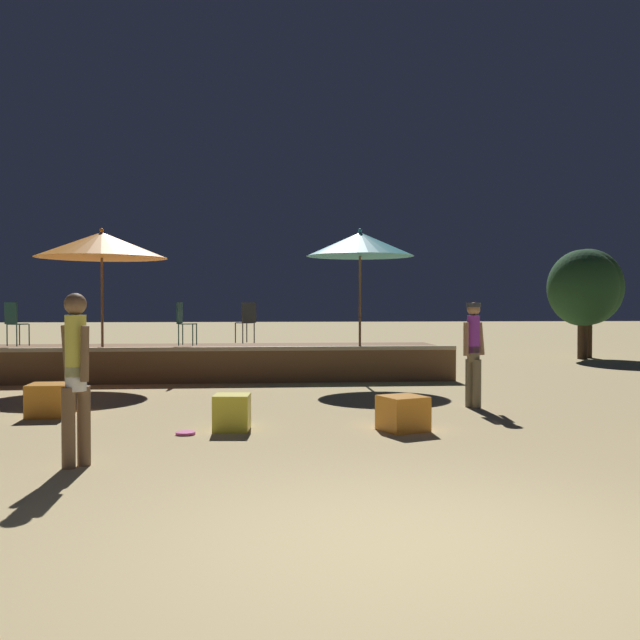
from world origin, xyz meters
TOP-DOWN VIEW (x-y plane):
  - ground_plane at (0.00, 0.00)m, footprint 120.00×120.00m
  - wooden_deck at (-2.32, 11.23)m, footprint 10.95×2.91m
  - patio_umbrella_0 at (-4.08, 10.15)m, footprint 2.62×2.62m
  - patio_umbrella_1 at (1.16, 9.93)m, footprint 2.22×2.22m
  - cube_seat_0 at (-1.27, 4.42)m, footprint 0.48×0.48m
  - cube_seat_1 at (-3.89, 5.80)m, footprint 0.60×0.60m
  - cube_seat_2 at (0.88, 4.21)m, footprint 0.67×0.67m
  - person_1 at (2.36, 6.07)m, footprint 0.41×0.28m
  - person_3 at (-2.72, 2.51)m, footprint 0.37×0.38m
  - bistro_chair_0 at (-2.49, 10.51)m, footprint 0.41×0.41m
  - bistro_chair_1 at (-1.17, 11.19)m, footprint 0.47×0.47m
  - bistro_chair_2 at (-5.93, 10.52)m, footprint 0.47×0.47m
  - frisbee_disc at (-1.83, 4.17)m, footprint 0.24×0.24m
  - background_tree_0 at (8.87, 15.81)m, footprint 2.06×2.06m
  - background_tree_1 at (8.49, 15.32)m, footprint 2.02×2.02m

SIDE VIEW (x-z plane):
  - ground_plane at x=0.00m, z-range 0.00..0.00m
  - frisbee_disc at x=-1.83m, z-range 0.00..0.03m
  - cube_seat_2 at x=0.88m, z-range 0.00..0.44m
  - cube_seat_0 at x=-1.27m, z-range 0.00..0.45m
  - cube_seat_1 at x=-3.89m, z-range 0.00..0.46m
  - wooden_deck at x=-2.32m, z-range -0.04..0.70m
  - person_1 at x=2.36m, z-range 0.08..1.71m
  - person_3 at x=-2.72m, z-range 0.07..1.77m
  - bistro_chair_0 at x=-2.49m, z-range 0.83..1.73m
  - bistro_chair_1 at x=-1.17m, z-range 0.83..1.73m
  - bistro_chair_2 at x=-5.93m, z-range 0.83..1.73m
  - background_tree_1 at x=8.49m, z-range 0.47..3.65m
  - background_tree_0 at x=8.87m, z-range 0.47..3.72m
  - patio_umbrella_0 at x=-4.08m, z-range 1.22..4.36m
  - patio_umbrella_1 at x=1.16m, z-range 1.25..4.40m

